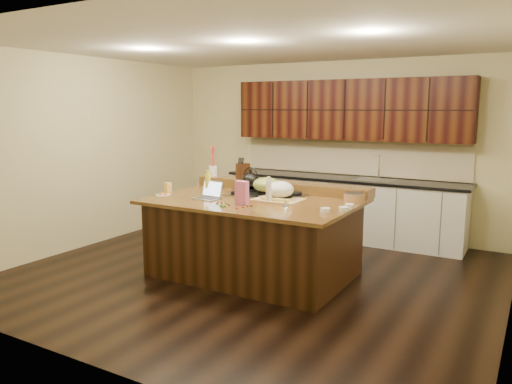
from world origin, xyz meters
The scene contains 35 objects.
room centered at (0.00, 0.00, 1.35)m, with size 5.52×5.02×2.72m.
island centered at (0.00, 0.00, 0.46)m, with size 2.40×1.60×0.92m.
back_ledge centered at (0.00, 0.70, 0.98)m, with size 2.40×0.30×0.12m, color black.
cooktop centered at (0.00, 0.30, 0.94)m, with size 0.92×0.52×0.05m.
back_counter centered at (0.30, 2.23, 0.98)m, with size 3.70×0.66×2.40m.
kettle centered at (-0.30, 0.43, 1.07)m, with size 0.23×0.23×0.20m, color black.
green_bowl centered at (0.00, 0.30, 1.06)m, with size 0.33×0.33×0.18m, color olive.
laptop centered at (-0.48, -0.23, 0.98)m, with size 0.33×0.28×0.21m.
oil_bottle centered at (-0.56, -0.13, 1.06)m, with size 0.07×0.07×0.27m, color yellow.
vinegar_bottle centered at (0.25, -0.10, 1.04)m, with size 0.06×0.06×0.25m, color silver.
wooden_tray centered at (0.29, 0.11, 1.02)m, with size 0.55×0.44×0.22m.
ramekin_a centered at (1.01, -0.26, 0.94)m, with size 0.10×0.10×0.04m, color white.
ramekin_b centered at (1.15, -0.12, 0.94)m, with size 0.10×0.10×0.04m, color white.
ramekin_c centered at (1.15, 0.07, 0.94)m, with size 0.10×0.10×0.04m, color white.
strainer_bowl centered at (1.08, 0.43, 0.97)m, with size 0.24×0.24×0.09m, color #996B3F.
kitchen_timer centered at (0.52, -0.21, 0.96)m, with size 0.08×0.08×0.07m, color silver.
pink_bag centered at (0.05, -0.35, 1.05)m, with size 0.14×0.08×0.26m, color #C95E8F.
candy_plate centered at (-1.11, -0.32, 0.93)m, with size 0.18×0.18×0.01m, color white.
package_box centered at (-1.15, -0.18, 0.99)m, with size 0.10×0.07×0.13m, color #EEBD54.
utensil_crock centered at (-1.07, 0.70, 1.11)m, with size 0.12×0.12×0.14m, color white.
knife_block centered at (-0.58, 0.70, 1.14)m, with size 0.10×0.17×0.21m, color black.
gumdrop_0 centered at (0.12, -0.58, 0.93)m, with size 0.02×0.02×0.02m, color red.
gumdrop_1 centered at (-0.06, -0.57, 0.93)m, with size 0.02×0.02×0.02m, color #198C26.
gumdrop_2 centered at (0.19, -0.39, 0.93)m, with size 0.02×0.02×0.02m, color red.
gumdrop_3 centered at (-0.10, -0.52, 0.93)m, with size 0.02×0.02×0.02m, color #198C26.
gumdrop_4 centered at (0.16, -0.42, 0.93)m, with size 0.02×0.02×0.02m, color red.
gumdrop_5 centered at (-0.21, -0.46, 0.93)m, with size 0.02×0.02×0.02m, color #198C26.
gumdrop_6 centered at (-0.23, -0.42, 0.93)m, with size 0.02×0.02×0.02m, color red.
gumdrop_7 centered at (-0.11, -0.55, 0.93)m, with size 0.02×0.02×0.02m, color #198C26.
gumdrop_8 centered at (-0.05, -0.47, 0.93)m, with size 0.02×0.02×0.02m, color red.
gumdrop_9 centered at (0.10, -0.39, 0.93)m, with size 0.02×0.02×0.02m, color #198C26.
gumdrop_10 centered at (0.16, -0.51, 0.93)m, with size 0.02×0.02×0.02m, color red.
gumdrop_11 centered at (-0.04, -0.56, 0.93)m, with size 0.02×0.02×0.02m, color #198C26.
gumdrop_12 centered at (-0.18, -0.41, 0.93)m, with size 0.02×0.02×0.02m, color red.
gumdrop_13 centered at (-0.11, -0.42, 0.93)m, with size 0.02×0.02×0.02m, color #198C26.
Camera 1 is at (2.91, -4.99, 1.99)m, focal length 35.00 mm.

